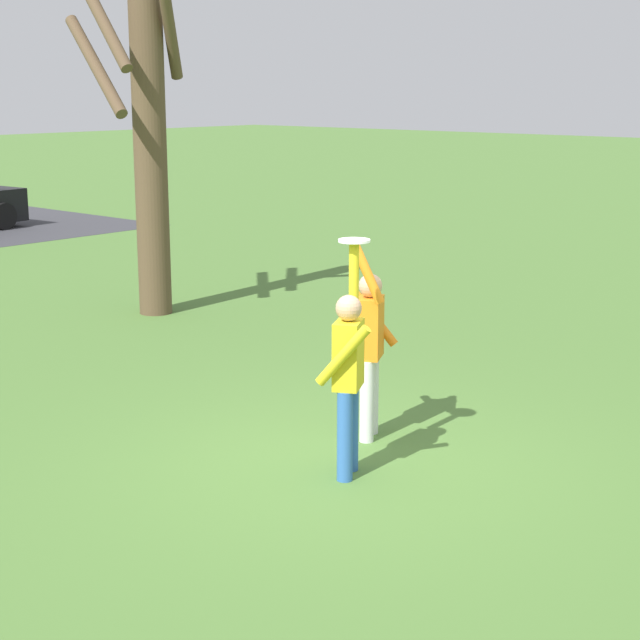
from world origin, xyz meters
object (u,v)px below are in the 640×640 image
person_catcher (348,370)px  frisbee_disc (354,241)px  person_defender (370,342)px  bare_tree_tall (146,128)px

person_catcher → frisbee_disc: frisbee_disc is taller
person_defender → frisbee_disc: bearing=-0.0°
person_catcher → person_defender: bearing=-0.0°
person_catcher → bare_tree_tall: bearing=35.9°
person_defender → bare_tree_tall: bearing=-138.6°
person_defender → person_catcher: bearing=-0.0°
bare_tree_tall → frisbee_disc: bearing=-115.3°
person_defender → frisbee_disc: size_ratio=7.23×
person_defender → bare_tree_tall: bare_tree_tall is taller
person_catcher → frisbee_disc: bearing=-0.0°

